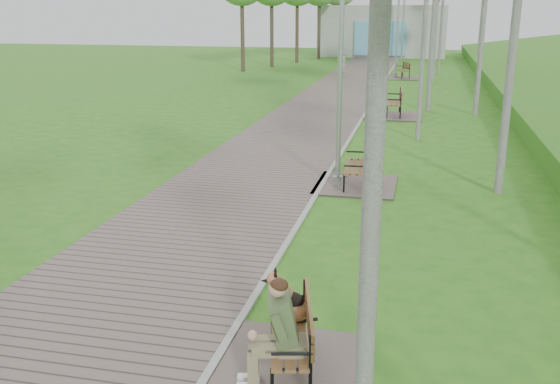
{
  "coord_description": "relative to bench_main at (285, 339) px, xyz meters",
  "views": [
    {
      "loc": [
        2.1,
        -1.9,
        3.86
      ],
      "look_at": [
        -0.06,
        7.47,
        1.0
      ],
      "focal_mm": 40.0,
      "sensor_mm": 36.0,
      "label": 1
    }
  ],
  "objects": [
    {
      "name": "walkway",
      "position": [
        -2.55,
        17.52,
        -0.38
      ],
      "size": [
        3.5,
        67.0,
        0.04
      ],
      "primitive_type": "cube",
      "color": "#6A5D56",
      "rests_on": "ground"
    },
    {
      "name": "kerb",
      "position": [
        -0.8,
        17.52,
        -0.37
      ],
      "size": [
        0.1,
        67.0,
        0.05
      ],
      "primitive_type": "cube",
      "color": "#999993",
      "rests_on": "ground"
    },
    {
      "name": "building_north",
      "position": [
        -2.3,
        46.99,
        1.6
      ],
      "size": [
        10.0,
        5.2,
        4.0
      ],
      "color": "#9E9E99",
      "rests_on": "ground"
    },
    {
      "name": "bench_main",
      "position": [
        0.0,
        0.0,
        0.0
      ],
      "size": [
        1.64,
        1.82,
        1.43
      ],
      "color": "#6A5D56",
      "rests_on": "ground"
    },
    {
      "name": "bench_second",
      "position": [
        -0.09,
        7.62,
        -0.2
      ],
      "size": [
        1.76,
        1.96,
        1.08
      ],
      "color": "#6A5D56",
      "rests_on": "ground"
    },
    {
      "name": "bench_third",
      "position": [
        0.25,
        17.25,
        -0.16
      ],
      "size": [
        2.02,
        2.24,
        1.24
      ],
      "color": "#6A5D56",
      "rests_on": "ground"
    },
    {
      "name": "bench_far",
      "position": [
        0.06,
        30.1,
        -0.19
      ],
      "size": [
        1.79,
        1.99,
        1.1
      ],
      "color": "#6A5D56",
      "rests_on": "ground"
    },
    {
      "name": "lamp_post_second",
      "position": [
        -0.45,
        7.39,
        1.75
      ],
      "size": [
        0.18,
        0.18,
        4.59
      ],
      "color": "#9A9DA2",
      "rests_on": "ground"
    },
    {
      "name": "lamp_post_third",
      "position": [
        -0.36,
        30.42,
        1.95
      ],
      "size": [
        0.19,
        0.19,
        5.02
      ],
      "color": "#9A9DA2",
      "rests_on": "ground"
    },
    {
      "name": "lamp_post_far",
      "position": [
        -0.53,
        42.84,
        2.37
      ],
      "size": [
        0.23,
        0.23,
        5.92
      ],
      "color": "#9A9DA2",
      "rests_on": "ground"
    },
    {
      "name": "pedestrian_near",
      "position": [
        -3.42,
        30.41,
        0.32
      ],
      "size": [
        0.6,
        0.47,
        1.44
      ],
      "primitive_type": "imported",
      "rotation": [
        0.0,
        0.0,
        3.4
      ],
      "color": "silver",
      "rests_on": "ground"
    }
  ]
}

